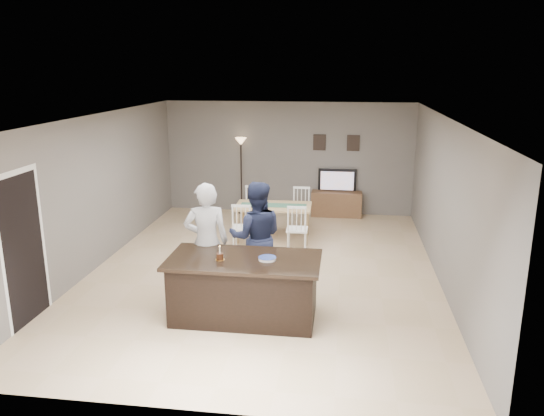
# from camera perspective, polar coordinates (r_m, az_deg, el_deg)

# --- Properties ---
(floor) EXTENTS (8.00, 8.00, 0.00)m
(floor) POSITION_cam_1_polar(r_m,az_deg,el_deg) (9.45, -0.91, -6.78)
(floor) COLOR tan
(floor) RESTS_ON ground
(room_shell) EXTENTS (8.00, 8.00, 8.00)m
(room_shell) POSITION_cam_1_polar(r_m,az_deg,el_deg) (8.96, -0.95, 3.23)
(room_shell) COLOR slate
(room_shell) RESTS_ON floor
(kitchen_island) EXTENTS (2.15, 1.10, 0.90)m
(kitchen_island) POSITION_cam_1_polar(r_m,az_deg,el_deg) (7.64, -2.99, -8.56)
(kitchen_island) COLOR black
(kitchen_island) RESTS_ON floor
(tv_console) EXTENTS (1.20, 0.40, 0.60)m
(tv_console) POSITION_cam_1_polar(r_m,az_deg,el_deg) (12.85, 6.94, 0.44)
(tv_console) COLOR brown
(tv_console) RESTS_ON floor
(television) EXTENTS (0.91, 0.12, 0.53)m
(television) POSITION_cam_1_polar(r_m,az_deg,el_deg) (12.79, 7.02, 2.96)
(television) COLOR black
(television) RESTS_ON tv_console
(tv_screen_glow) EXTENTS (0.78, 0.00, 0.78)m
(tv_screen_glow) POSITION_cam_1_polar(r_m,az_deg,el_deg) (12.71, 7.02, 2.92)
(tv_screen_glow) COLOR #CE6916
(tv_screen_glow) RESTS_ON tv_console
(picture_frames) EXTENTS (1.10, 0.02, 0.38)m
(picture_frames) POSITION_cam_1_polar(r_m,az_deg,el_deg) (12.77, 6.93, 6.99)
(picture_frames) COLOR black
(picture_frames) RESTS_ON room_shell
(doorway) EXTENTS (0.00, 2.10, 2.65)m
(doorway) POSITION_cam_1_polar(r_m,az_deg,el_deg) (8.02, -25.28, -2.74)
(doorway) COLOR black
(doorway) RESTS_ON floor
(woman) EXTENTS (0.76, 0.60, 1.85)m
(woman) POSITION_cam_1_polar(r_m,az_deg,el_deg) (8.11, -7.05, -3.66)
(woman) COLOR silver
(woman) RESTS_ON floor
(man) EXTENTS (0.96, 0.80, 1.79)m
(man) POSITION_cam_1_polar(r_m,az_deg,el_deg) (8.38, -1.71, -3.14)
(man) COLOR #1A203A
(man) RESTS_ON floor
(birthday_cake) EXTENTS (0.13, 0.13, 0.21)m
(birthday_cake) POSITION_cam_1_polar(r_m,az_deg,el_deg) (7.43, -5.63, -5.20)
(birthday_cake) COLOR gold
(birthday_cake) RESTS_ON kitchen_island
(plate_stack) EXTENTS (0.25, 0.25, 0.04)m
(plate_stack) POSITION_cam_1_polar(r_m,az_deg,el_deg) (7.40, -0.51, -5.45)
(plate_stack) COLOR white
(plate_stack) RESTS_ON kitchen_island
(dining_table) EXTENTS (1.58, 1.79, 0.95)m
(dining_table) POSITION_cam_1_polar(r_m,az_deg,el_deg) (10.96, 0.15, -0.35)
(dining_table) COLOR tan
(dining_table) RESTS_ON floor
(floor_lamp) EXTENTS (0.28, 0.28, 1.85)m
(floor_lamp) POSITION_cam_1_polar(r_m,az_deg,el_deg) (12.87, -3.36, 5.72)
(floor_lamp) COLOR black
(floor_lamp) RESTS_ON floor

